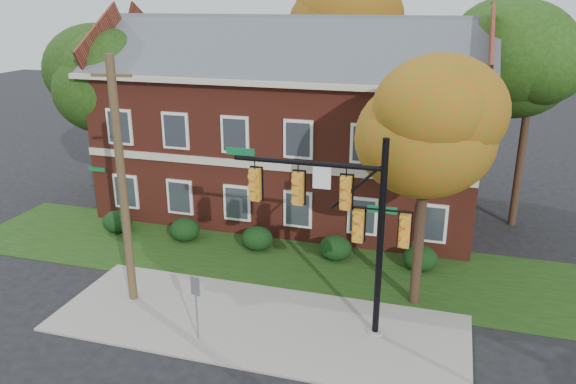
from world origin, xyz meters
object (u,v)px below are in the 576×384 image
(hedge_center, at_px, (257,238))
(hedge_far_right, at_px, (420,258))
(hedge_far_left, at_px, (117,221))
(tree_left_rear, at_px, (104,77))
(sign_post, at_px, (196,298))
(tree_near_right, at_px, (435,123))
(tree_far_rear, at_px, (349,28))
(hedge_right, at_px, (335,248))
(tree_right_rear, at_px, (543,56))
(traffic_signal, at_px, (343,215))
(hedge_left, at_px, (185,230))
(utility_pole, at_px, (122,184))
(apartment_building, at_px, (291,115))

(hedge_center, relative_size, hedge_far_right, 1.00)
(hedge_far_left, distance_m, tree_left_rear, 7.90)
(hedge_far_left, distance_m, sign_post, 10.41)
(tree_near_right, xyz_separation_m, tree_far_rear, (-5.88, 15.93, 2.17))
(hedge_far_right, relative_size, tree_left_rear, 0.16)
(hedge_right, distance_m, tree_right_rear, 12.50)
(hedge_center, xyz_separation_m, tree_right_rear, (11.31, 6.11, 7.60))
(traffic_signal, relative_size, sign_post, 2.89)
(hedge_left, height_order, traffic_signal, traffic_signal)
(hedge_center, xyz_separation_m, hedge_right, (3.50, 0.00, 0.00))
(tree_left_rear, distance_m, utility_pole, 11.98)
(hedge_far_left, distance_m, hedge_far_right, 14.00)
(apartment_building, bearing_deg, hedge_left, -123.67)
(tree_right_rear, distance_m, utility_pole, 18.67)
(hedge_far_right, distance_m, sign_post, 9.72)
(hedge_far_right, relative_size, tree_near_right, 0.16)
(tree_near_right, bearing_deg, apartment_building, 131.77)
(hedge_far_left, bearing_deg, traffic_signal, -23.91)
(hedge_center, relative_size, tree_far_rear, 0.12)
(tree_near_right, xyz_separation_m, traffic_signal, (-2.48, -2.37, -2.55))
(hedge_far_left, bearing_deg, tree_far_rear, 57.50)
(tree_left_rear, distance_m, traffic_signal, 17.42)
(hedge_left, bearing_deg, hedge_far_left, 180.00)
(hedge_left, xyz_separation_m, hedge_far_right, (10.50, 0.00, 0.00))
(hedge_left, relative_size, tree_far_rear, 0.12)
(hedge_right, relative_size, tree_near_right, 0.16)
(hedge_right, height_order, sign_post, sign_post)
(hedge_far_left, bearing_deg, hedge_left, 0.00)
(traffic_signal, relative_size, utility_pole, 0.75)
(apartment_building, relative_size, tree_left_rear, 2.12)
(hedge_right, height_order, traffic_signal, traffic_signal)
(apartment_building, distance_m, hedge_right, 7.73)
(hedge_right, relative_size, utility_pole, 0.16)
(tree_near_right, bearing_deg, hedge_far_right, 94.52)
(apartment_building, bearing_deg, utility_pole, -105.12)
(hedge_right, relative_size, tree_left_rear, 0.16)
(apartment_building, height_order, hedge_far_right, apartment_building)
(apartment_building, bearing_deg, traffic_signal, -65.59)
(hedge_center, xyz_separation_m, hedge_far_right, (7.00, 0.00, 0.00))
(hedge_far_left, bearing_deg, hedge_center, 0.00)
(hedge_far_left, bearing_deg, tree_near_right, -11.27)
(hedge_far_left, relative_size, tree_left_rear, 0.16)
(hedge_center, bearing_deg, tree_left_rear, 156.96)
(apartment_building, relative_size, tree_right_rear, 1.77)
(hedge_far_left, height_order, hedge_left, same)
(hedge_far_left, height_order, hedge_right, same)
(tree_right_rear, relative_size, sign_post, 4.62)
(sign_post, bearing_deg, hedge_far_right, 60.36)
(tree_far_rear, xyz_separation_m, utility_pole, (-4.23, -18.54, -4.36))
(hedge_far_left, height_order, tree_left_rear, tree_left_rear)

